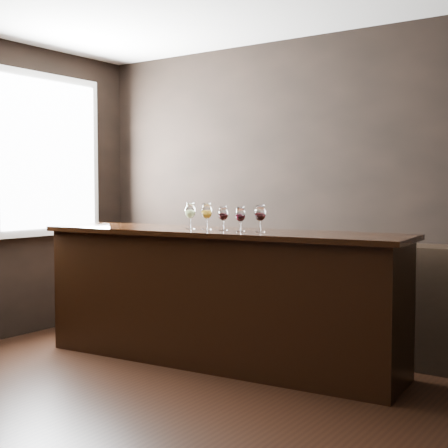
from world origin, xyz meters
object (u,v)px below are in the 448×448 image
Objects in this scene: bar_counter at (218,299)px; glass_red_b at (240,215)px; glass_white at (190,211)px; glass_red_a at (223,214)px; glass_amber at (207,212)px; back_bar_shelf at (381,302)px; glass_red_c at (260,214)px.

bar_counter is 15.61× the size of glass_red_b.
glass_red_a is (0.33, 0.01, -0.02)m from glass_white.
glass_white is 1.00× the size of glass_amber.
back_bar_shelf is at bearing 35.20° from glass_amber.
bar_counter reaches higher than back_bar_shelf.
bar_counter is 13.92× the size of glass_amber.
glass_white is 0.68m from glass_red_c.
glass_white reaches higher than back_bar_shelf.
glass_amber is at bearing 178.46° from glass_red_c.
glass_red_c reaches higher than glass_red_b.
glass_amber is at bearing 179.95° from glass_red_a.
glass_red_c is at bearing -2.23° from glass_red_a.
glass_red_c reaches higher than back_bar_shelf.
glass_red_a and glass_red_b have the same top height.
back_bar_shelf is at bearing 39.36° from glass_red_a.
glass_white is 0.16m from glass_amber.
glass_red_a is 0.36m from glass_red_c.
back_bar_shelf is 14.06× the size of glass_red_b.
glass_amber reaches higher than bar_counter.
back_bar_shelf is 1.30m from glass_red_c.
glass_red_a is at bearing -0.05° from glass_amber.
glass_red_c is (0.36, -0.01, 0.01)m from glass_red_a.
bar_counter is 14.38× the size of glass_red_c.
glass_red_b is (0.24, -0.04, 0.69)m from bar_counter.
glass_red_a is at bearing -140.64° from back_bar_shelf.
glass_white reaches higher than glass_red_b.
glass_amber reaches higher than glass_red_c.
glass_white is 0.52m from glass_red_b.
glass_white reaches higher than glass_red_c.
glass_amber reaches higher than back_bar_shelf.
back_bar_shelf is at bearing 33.76° from bar_counter.
glass_amber reaches higher than glass_red_a.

